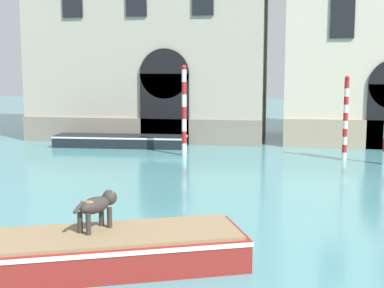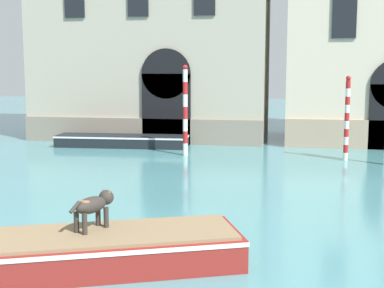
{
  "view_description": "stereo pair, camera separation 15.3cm",
  "coord_description": "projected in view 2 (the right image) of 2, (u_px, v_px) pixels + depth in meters",
  "views": [
    {
      "loc": [
        7.9,
        -5.14,
        3.6
      ],
      "look_at": [
        4.99,
        11.6,
        1.2
      ],
      "focal_mm": 50.0,
      "sensor_mm": 36.0,
      "label": 1
    },
    {
      "loc": [
        8.05,
        -5.12,
        3.6
      ],
      "look_at": [
        4.99,
        11.6,
        1.2
      ],
      "focal_mm": 50.0,
      "sensor_mm": 36.0,
      "label": 2
    }
  ],
  "objects": [
    {
      "name": "boat_foreground",
      "position": [
        46.0,
        253.0,
        9.5
      ],
      "size": [
        7.14,
        4.21,
        0.66
      ],
      "rotation": [
        0.0,
        0.0,
        0.39
      ],
      "color": "maroon",
      "rests_on": "ground_plane"
    },
    {
      "name": "boat_moored_near_palazzo",
      "position": [
        122.0,
        141.0,
        24.84
      ],
      "size": [
        6.18,
        1.75,
        0.54
      ],
      "rotation": [
        0.0,
        0.0,
        0.05
      ],
      "color": "black",
      "rests_on": "ground_plane"
    },
    {
      "name": "mooring_pole_1",
      "position": [
        185.0,
        110.0,
        22.11
      ],
      "size": [
        0.2,
        0.2,
        3.76
      ],
      "color": "white",
      "rests_on": "ground_plane"
    },
    {
      "name": "mooring_pole_0",
      "position": [
        347.0,
        118.0,
        20.89
      ],
      "size": [
        0.19,
        0.19,
        3.33
      ],
      "color": "white",
      "rests_on": "ground_plane"
    },
    {
      "name": "dog_on_deck",
      "position": [
        94.0,
        205.0,
        9.83
      ],
      "size": [
        0.6,
        0.98,
        0.7
      ],
      "rotation": [
        0.0,
        0.0,
        1.13
      ],
      "color": "#332D28",
      "rests_on": "boat_foreground"
    }
  ]
}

